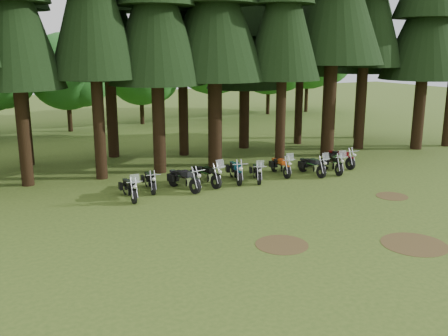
{
  "coord_description": "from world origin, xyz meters",
  "views": [
    {
      "loc": [
        -11.84,
        -15.12,
        6.45
      ],
      "look_at": [
        -1.63,
        5.0,
        1.0
      ],
      "focal_mm": 40.0,
      "sensor_mm": 36.0,
      "label": 1
    }
  ],
  "objects": [
    {
      "name": "decid_3",
      "position": [
        -4.71,
        25.13,
        4.51
      ],
      "size": [
        6.12,
        5.95,
        7.65
      ],
      "color": "black",
      "rests_on": "ground"
    },
    {
      "name": "ground",
      "position": [
        0.0,
        0.0,
        0.0
      ],
      "size": [
        120.0,
        120.0,
        0.0
      ],
      "primitive_type": "plane",
      "color": "#3E571D",
      "rests_on": "ground"
    },
    {
      "name": "motorcycle_7",
      "position": [
        3.63,
        5.25,
        0.46
      ],
      "size": [
        0.42,
        2.17,
        1.37
      ],
      "rotation": [
        0.0,
        0.0,
        0.04
      ],
      "color": "black",
      "rests_on": "ground"
    },
    {
      "name": "motorcycle_0",
      "position": [
        -6.06,
        5.4,
        0.45
      ],
      "size": [
        0.41,
        2.15,
        1.35
      ],
      "rotation": [
        0.0,
        0.0,
        -0.04
      ],
      "color": "black",
      "rests_on": "ground"
    },
    {
      "name": "motorcycle_4",
      "position": [
        -0.51,
        5.95,
        0.48
      ],
      "size": [
        0.79,
        2.28,
        0.95
      ],
      "rotation": [
        0.0,
        0.0,
        -0.28
      ],
      "color": "black",
      "rests_on": "ground"
    },
    {
      "name": "decid_6",
      "position": [
        14.85,
        27.01,
        5.2
      ],
      "size": [
        7.06,
        6.86,
        8.82
      ],
      "color": "black",
      "rests_on": "ground"
    },
    {
      "name": "dirt_patch_0",
      "position": [
        -3.0,
        -2.0,
        0.01
      ],
      "size": [
        1.8,
        1.8,
        0.01
      ],
      "primitive_type": "cylinder",
      "color": "#4C3D1E",
      "rests_on": "ground"
    },
    {
      "name": "decid_5",
      "position": [
        8.29,
        25.71,
        6.23
      ],
      "size": [
        8.45,
        8.21,
        10.56
      ],
      "color": "black",
      "rests_on": "ground"
    },
    {
      "name": "motorcycle_6",
      "position": [
        2.16,
        5.98,
        0.45
      ],
      "size": [
        0.54,
        2.16,
        1.36
      ],
      "rotation": [
        0.0,
        0.0,
        -0.12
      ],
      "color": "black",
      "rests_on": "ground"
    },
    {
      "name": "motorcycle_5",
      "position": [
        0.46,
        5.5,
        0.42
      ],
      "size": [
        0.98,
        1.96,
        1.27
      ],
      "rotation": [
        0.0,
        0.0,
        -0.38
      ],
      "color": "black",
      "rests_on": "ground"
    },
    {
      "name": "decid_4",
      "position": [
        1.58,
        26.32,
        4.37
      ],
      "size": [
        5.93,
        5.76,
        7.41
      ],
      "color": "black",
      "rests_on": "ground"
    },
    {
      "name": "motorcycle_8",
      "position": [
        4.9,
        5.2,
        0.47
      ],
      "size": [
        0.7,
        2.22,
        1.39
      ],
      "rotation": [
        0.0,
        0.0,
        -0.19
      ],
      "color": "black",
      "rests_on": "ground"
    },
    {
      "name": "dirt_patch_1",
      "position": [
        4.5,
        0.5,
        0.01
      ],
      "size": [
        1.4,
        1.4,
        0.01
      ],
      "primitive_type": "cylinder",
      "color": "#4C3D1E",
      "rests_on": "ground"
    },
    {
      "name": "motorcycle_2",
      "position": [
        -3.4,
        5.64,
        0.49
      ],
      "size": [
        0.75,
        2.3,
        0.95
      ],
      "rotation": [
        0.0,
        0.0,
        0.26
      ],
      "color": "black",
      "rests_on": "ground"
    },
    {
      "name": "pine_back_4",
      "position": [
        4.04,
        13.25,
        8.25
      ],
      "size": [
        4.94,
        4.94,
        13.78
      ],
      "color": "black",
      "rests_on": "ground"
    },
    {
      "name": "motorcycle_3",
      "position": [
        -2.13,
        5.91,
        0.49
      ],
      "size": [
        0.76,
        2.32,
        1.46
      ],
      "rotation": [
        0.0,
        0.0,
        0.21
      ],
      "color": "black",
      "rests_on": "ground"
    },
    {
      "name": "dirt_patch_2",
      "position": [
        1.0,
        -4.0,
        0.01
      ],
      "size": [
        2.2,
        2.2,
        0.01
      ],
      "primitive_type": "cylinder",
      "color": "#4C3D1E",
      "rests_on": "ground"
    },
    {
      "name": "decid_7",
      "position": [
        19.46,
        26.83,
        6.22
      ],
      "size": [
        8.44,
        8.2,
        10.55
      ],
      "color": "black",
      "rests_on": "ground"
    },
    {
      "name": "motorcycle_1",
      "position": [
        -4.83,
        6.27,
        0.42
      ],
      "size": [
        0.41,
        2.04,
        0.83
      ],
      "rotation": [
        0.0,
        0.0,
        -0.14
      ],
      "color": "black",
      "rests_on": "ground"
    },
    {
      "name": "motorcycle_9",
      "position": [
        6.16,
        6.03,
        0.46
      ],
      "size": [
        0.33,
        2.23,
        0.91
      ],
      "rotation": [
        0.0,
        0.0,
        0.02
      ],
      "color": "black",
      "rests_on": "ground"
    }
  ]
}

